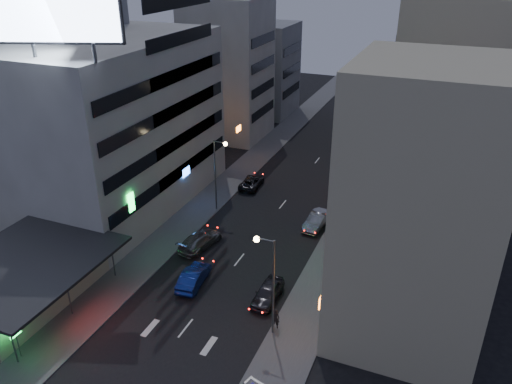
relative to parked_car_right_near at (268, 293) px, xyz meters
The scene contains 26 objects.
ground 10.57m from the parked_car_right_near, 115.54° to the right, with size 180.00×180.00×0.00m, color black.
sidewalk_left 24.03m from the parked_car_right_near, 121.49° to the left, with size 4.00×120.00×0.12m, color #4C4C4F.
sidewalk_right 20.79m from the parked_car_right_near, 80.43° to the left, with size 4.00×120.00×0.12m, color #4C4C4F.
food_court 19.96m from the parked_car_right_near, 157.84° to the right, with size 11.00×13.00×3.88m.
white_building 25.35m from the parked_car_right_near, 154.05° to the left, with size 14.00×24.00×18.00m, color #BAB9B4.
grey_tower 37.14m from the parked_car_right_near, 156.18° to the left, with size 10.00×14.00×34.00m, color gray.
shophouse_near 14.00m from the parked_car_right_near, ahead, with size 10.00×11.00×20.00m, color #B0A78A.
shophouse_mid 18.13m from the parked_car_right_near, 48.74° to the left, with size 11.00×12.00×16.00m, color gray.
shophouse_far 29.40m from the parked_car_right_near, 67.70° to the left, with size 10.00×14.00×22.00m, color #B0A78A.
far_left_a 41.80m from the parked_car_right_near, 119.46° to the left, with size 11.00×10.00×20.00m, color #BAB9B4.
far_left_b 53.09m from the parked_car_right_near, 112.97° to the left, with size 12.00×10.00×15.00m, color gray.
far_right_a 42.75m from the parked_car_right_near, 74.86° to the left, with size 11.00×12.00×18.00m, color gray.
far_right_b 56.80m from the parked_car_right_near, 78.13° to the left, with size 12.00×12.00×24.00m, color #B0A78A.
billboard 27.31m from the parked_car_right_near, behind, with size 9.52×3.75×6.20m.
street_lamp_right_near 5.97m from the parked_car_right_near, 68.90° to the right, with size 1.60×0.44×8.02m.
street_lamp_left 16.93m from the parked_car_right_near, 129.93° to the left, with size 1.60×0.44×8.02m.
street_lamp_right_far 30.86m from the parked_car_right_near, 87.45° to the left, with size 1.60×0.44×8.02m.
parked_car_right_near is the anchor object (origin of this frame).
parked_car_right_mid 13.10m from the parked_car_right_near, 88.34° to the left, with size 1.59×4.57×1.50m, color #95969C.
parked_car_left 21.61m from the parked_car_right_near, 116.23° to the left, with size 2.12×4.59×1.28m, color black.
parked_car_right_far 27.37m from the parked_car_right_near, 87.80° to the left, with size 1.99×4.90×1.42m, color gray.
road_car_blue 6.62m from the parked_car_right_near, behind, with size 1.59×4.57×1.51m, color navy.
road_car_silver 10.28m from the parked_car_right_near, 150.24° to the left, with size 2.12×5.20×1.51m, color gray.
person 3.46m from the parked_car_right_near, 59.44° to the right, with size 0.65×0.43×1.78m, color black.
scooter_black_b 9.45m from the parked_car_right_near, 70.70° to the right, with size 2.00×0.67×1.22m, color black, non-canonical shape.
scooter_silver_b 9.03m from the parked_car_right_near, 69.17° to the right, with size 1.99×0.66×1.21m, color gray, non-canonical shape.
Camera 1 is at (16.12, -21.17, 25.90)m, focal length 35.00 mm.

